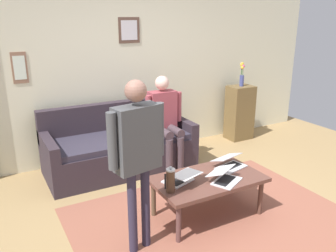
{
  "coord_description": "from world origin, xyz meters",
  "views": [
    {
      "loc": [
        1.86,
        2.63,
        2.06
      ],
      "look_at": [
        -0.04,
        -0.84,
        0.8
      ],
      "focal_mm": 37.31,
      "sensor_mm": 36.0,
      "label": 1
    }
  ],
  "objects_px": {
    "couch": "(119,148)",
    "coffee_table": "(208,181)",
    "laptop_left": "(181,178)",
    "flower_vase": "(242,75)",
    "laptop_center": "(229,164)",
    "laptop_right": "(224,177)",
    "french_press": "(170,180)",
    "side_shelf": "(240,113)",
    "person_standing": "(137,146)",
    "person_seated": "(165,117)"
  },
  "relations": [
    {
      "from": "flower_vase",
      "to": "person_seated",
      "type": "xyz_separation_m",
      "value": [
        1.68,
        0.42,
        -0.38
      ]
    },
    {
      "from": "laptop_right",
      "to": "person_seated",
      "type": "relative_size",
      "value": 0.32
    },
    {
      "from": "coffee_table",
      "to": "laptop_right",
      "type": "height_order",
      "value": "laptop_right"
    },
    {
      "from": "coffee_table",
      "to": "french_press",
      "type": "distance_m",
      "value": 0.53
    },
    {
      "from": "side_shelf",
      "to": "person_standing",
      "type": "height_order",
      "value": "person_standing"
    },
    {
      "from": "couch",
      "to": "flower_vase",
      "type": "distance_m",
      "value": 2.42
    },
    {
      "from": "laptop_left",
      "to": "laptop_center",
      "type": "height_order",
      "value": "laptop_center"
    },
    {
      "from": "side_shelf",
      "to": "person_standing",
      "type": "relative_size",
      "value": 0.59
    },
    {
      "from": "laptop_center",
      "to": "side_shelf",
      "type": "distance_m",
      "value": 2.27
    },
    {
      "from": "flower_vase",
      "to": "couch",
      "type": "bearing_deg",
      "value": 4.85
    },
    {
      "from": "laptop_center",
      "to": "french_press",
      "type": "bearing_deg",
      "value": 12.15
    },
    {
      "from": "person_standing",
      "to": "person_seated",
      "type": "distance_m",
      "value": 1.89
    },
    {
      "from": "laptop_center",
      "to": "laptop_right",
      "type": "relative_size",
      "value": 0.97
    },
    {
      "from": "couch",
      "to": "laptop_right",
      "type": "distance_m",
      "value": 1.8
    },
    {
      "from": "person_standing",
      "to": "side_shelf",
      "type": "bearing_deg",
      "value": -144.92
    },
    {
      "from": "side_shelf",
      "to": "laptop_right",
      "type": "bearing_deg",
      "value": 46.88
    },
    {
      "from": "laptop_left",
      "to": "french_press",
      "type": "height_order",
      "value": "french_press"
    },
    {
      "from": "couch",
      "to": "french_press",
      "type": "relative_size",
      "value": 7.51
    },
    {
      "from": "flower_vase",
      "to": "person_standing",
      "type": "bearing_deg",
      "value": 35.11
    },
    {
      "from": "laptop_left",
      "to": "flower_vase",
      "type": "xyz_separation_m",
      "value": [
        -2.2,
        -1.73,
        0.62
      ]
    },
    {
      "from": "laptop_center",
      "to": "person_standing",
      "type": "bearing_deg",
      "value": 12.49
    },
    {
      "from": "coffee_table",
      "to": "person_standing",
      "type": "bearing_deg",
      "value": 10.99
    },
    {
      "from": "couch",
      "to": "coffee_table",
      "type": "xyz_separation_m",
      "value": [
        -0.38,
        1.58,
        0.09
      ]
    },
    {
      "from": "person_standing",
      "to": "laptop_right",
      "type": "bearing_deg",
      "value": -178.89
    },
    {
      "from": "laptop_left",
      "to": "person_seated",
      "type": "bearing_deg",
      "value": -111.73
    },
    {
      "from": "person_seated",
      "to": "coffee_table",
      "type": "bearing_deg",
      "value": 80.83
    },
    {
      "from": "laptop_right",
      "to": "person_standing",
      "type": "height_order",
      "value": "person_standing"
    },
    {
      "from": "french_press",
      "to": "person_seated",
      "type": "distance_m",
      "value": 1.61
    },
    {
      "from": "person_seated",
      "to": "laptop_left",
      "type": "bearing_deg",
      "value": 68.27
    },
    {
      "from": "coffee_table",
      "to": "laptop_left",
      "type": "relative_size",
      "value": 2.91
    },
    {
      "from": "coffee_table",
      "to": "person_standing",
      "type": "distance_m",
      "value": 1.07
    },
    {
      "from": "laptop_right",
      "to": "french_press",
      "type": "relative_size",
      "value": 1.52
    },
    {
      "from": "laptop_left",
      "to": "side_shelf",
      "type": "relative_size",
      "value": 0.43
    },
    {
      "from": "laptop_left",
      "to": "laptop_right",
      "type": "xyz_separation_m",
      "value": [
        -0.4,
        0.19,
        -0.0
      ]
    },
    {
      "from": "couch",
      "to": "laptop_left",
      "type": "bearing_deg",
      "value": 92.8
    },
    {
      "from": "french_press",
      "to": "flower_vase",
      "type": "height_order",
      "value": "flower_vase"
    },
    {
      "from": "laptop_right",
      "to": "person_seated",
      "type": "distance_m",
      "value": 1.53
    },
    {
      "from": "couch",
      "to": "flower_vase",
      "type": "relative_size",
      "value": 5.09
    },
    {
      "from": "laptop_center",
      "to": "laptop_left",
      "type": "bearing_deg",
      "value": 5.46
    },
    {
      "from": "french_press",
      "to": "side_shelf",
      "type": "height_order",
      "value": "side_shelf"
    },
    {
      "from": "side_shelf",
      "to": "flower_vase",
      "type": "height_order",
      "value": "flower_vase"
    },
    {
      "from": "french_press",
      "to": "laptop_center",
      "type": "bearing_deg",
      "value": -167.85
    },
    {
      "from": "french_press",
      "to": "flower_vase",
      "type": "bearing_deg",
      "value": -142.2
    },
    {
      "from": "couch",
      "to": "side_shelf",
      "type": "distance_m",
      "value": 2.29
    },
    {
      "from": "coffee_table",
      "to": "laptop_center",
      "type": "height_order",
      "value": "laptop_center"
    },
    {
      "from": "laptop_center",
      "to": "coffee_table",
      "type": "bearing_deg",
      "value": 15.98
    },
    {
      "from": "couch",
      "to": "laptop_center",
      "type": "relative_size",
      "value": 5.11
    },
    {
      "from": "laptop_center",
      "to": "person_standing",
      "type": "xyz_separation_m",
      "value": [
        1.22,
        0.27,
        0.53
      ]
    },
    {
      "from": "laptop_left",
      "to": "laptop_right",
      "type": "bearing_deg",
      "value": 154.95
    },
    {
      "from": "coffee_table",
      "to": "person_seated",
      "type": "relative_size",
      "value": 0.9
    }
  ]
}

